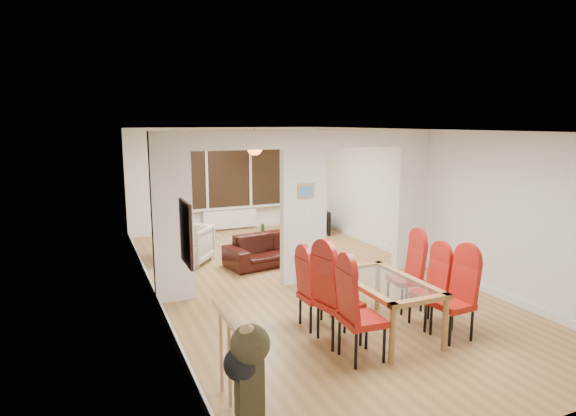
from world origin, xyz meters
TOP-DOWN VIEW (x-y plane):
  - floor at (0.00, 0.00)m, footprint 5.00×9.00m
  - room_walls at (0.00, 0.00)m, footprint 5.00×9.00m
  - divider_wall at (0.00, 0.00)m, footprint 5.00×0.18m
  - bay_window_blinds at (0.00, 4.44)m, footprint 3.00×0.08m
  - radiator at (0.00, 4.40)m, footprint 1.40×0.08m
  - pendant_light at (0.30, 3.30)m, footprint 0.36×0.36m
  - stair_newel at (-2.25, -3.20)m, footprint 0.40×1.20m
  - wall_poster at (-2.47, -2.40)m, footprint 0.04×0.52m
  - pillar_photo at (0.00, -0.10)m, footprint 0.30×0.03m
  - dining_table at (0.09, -2.29)m, footprint 0.86×1.53m
  - dining_chair_la at (-0.56, -2.78)m, footprint 0.48×0.48m
  - dining_chair_lb at (-0.58, -2.30)m, footprint 0.55×0.55m
  - dining_chair_lc at (-0.63, -1.77)m, footprint 0.43×0.43m
  - dining_chair_ra at (0.79, -2.77)m, footprint 0.46×0.46m
  - dining_chair_rb at (0.76, -2.34)m, footprint 0.41×0.41m
  - dining_chair_rc at (0.84, -1.74)m, footprint 0.46×0.46m
  - sofa at (-0.01, 1.25)m, footprint 2.09×1.09m
  - armchair at (-1.59, 1.89)m, footprint 1.12×1.13m
  - person at (-1.79, 2.42)m, footprint 0.69×0.51m
  - television at (2.00, 3.29)m, footprint 1.03×0.31m
  - coffee_table at (0.42, 2.62)m, footprint 1.08×0.72m
  - bottle at (0.18, 2.50)m, footprint 0.08×0.08m
  - bowl at (0.55, 2.50)m, footprint 0.21×0.21m
  - shoes at (0.14, -0.21)m, footprint 0.22×0.24m

SIDE VIEW (x-z plane):
  - floor at x=0.00m, z-range -0.01..0.01m
  - shoes at x=0.14m, z-range 0.00..0.09m
  - coffee_table at x=0.42m, z-range 0.00..0.23m
  - bowl at x=0.55m, z-range 0.23..0.28m
  - sofa at x=-0.01m, z-range 0.00..0.58m
  - television at x=2.00m, z-range 0.00..0.59m
  - radiator at x=0.00m, z-range 0.05..0.55m
  - dining_table at x=0.09m, z-range 0.00..0.72m
  - armchair at x=-1.59m, z-range 0.00..0.74m
  - bottle at x=0.18m, z-range 0.23..0.53m
  - dining_chair_rb at x=0.76m, z-range 0.00..1.01m
  - dining_chair_lc at x=-0.63m, z-range 0.00..1.01m
  - dining_chair_rc at x=0.84m, z-range 0.00..1.05m
  - dining_chair_ra at x=0.79m, z-range 0.00..1.07m
  - stair_newel at x=-2.25m, z-range 0.00..1.10m
  - dining_chair_la at x=-0.56m, z-range 0.00..1.14m
  - dining_chair_lb at x=-0.58m, z-range 0.00..1.18m
  - person at x=-1.79m, z-range 0.00..1.72m
  - room_walls at x=0.00m, z-range 0.00..2.60m
  - divider_wall at x=0.00m, z-range 0.00..2.60m
  - bay_window_blinds at x=0.00m, z-range 0.60..2.40m
  - wall_poster at x=-2.47m, z-range 1.27..1.94m
  - pillar_photo at x=0.00m, z-range 1.48..1.73m
  - pendant_light at x=0.30m, z-range 1.97..2.33m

